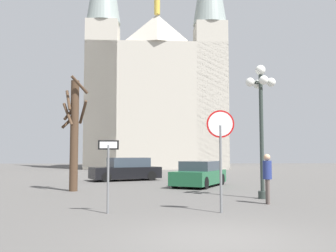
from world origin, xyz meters
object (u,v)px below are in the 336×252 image
Objects in this scene: cathedral at (156,92)px; street_lamp at (261,106)px; parked_car_far_green at (199,174)px; pedestrian_walking at (267,173)px; stop_sign at (220,139)px; bare_tree at (74,132)px; parked_car_near_black at (126,170)px; one_way_arrow_sign at (108,166)px.

cathedral is 32.65m from street_lamp.
parked_car_far_green is (2.29, -26.15, -9.06)m from cathedral.
parked_car_far_green is 2.56× the size of pedestrian_walking.
parked_car_far_green is 7.44m from pedestrian_walking.
street_lamp is (2.31, 3.49, 1.52)m from stop_sign.
stop_sign is at bearing -92.78° from parked_car_far_green.
stop_sign is 0.57× the size of bare_tree.
stop_sign is at bearing -73.96° from parked_car_near_black.
parked_car_near_black is at bearing 92.10° from one_way_arrow_sign.
street_lamp is at bearing -82.57° from cathedral.
bare_tree is 3.10× the size of pedestrian_walking.
one_way_arrow_sign is at bearing -87.90° from parked_car_near_black.
parked_car_near_black is (-6.28, 10.31, -3.06)m from street_lamp.
stop_sign is 9.31m from parked_car_far_green.
one_way_arrow_sign is 0.45× the size of parked_car_near_black.
bare_tree is (-4.14, -28.56, -6.84)m from cathedral.
bare_tree is (-2.52, 6.75, 1.45)m from one_way_arrow_sign.
one_way_arrow_sign is 0.41× the size of street_lamp.
street_lamp is 1.10× the size of parked_car_near_black.
one_way_arrow_sign is at bearing -160.87° from pedestrian_walking.
pedestrian_walking is (8.01, -4.84, -1.79)m from bare_tree.
bare_tree reaches higher than stop_sign.
parked_car_far_green is at bearing 102.34° from pedestrian_walking.
one_way_arrow_sign is (-1.62, -35.31, -8.28)m from cathedral.
bare_tree is at bearing -98.25° from cathedral.
one_way_arrow_sign reaches higher than parked_car_near_black.
one_way_arrow_sign is 5.83m from pedestrian_walking.
cathedral is at bearing 81.75° from bare_tree.
parked_car_near_black is (-0.50, 13.79, -0.72)m from one_way_arrow_sign.
bare_tree is at bearing 110.47° from one_way_arrow_sign.
bare_tree is 9.53m from pedestrian_walking.
one_way_arrow_sign is at bearing -148.93° from street_lamp.
pedestrian_walking is (-0.28, -1.57, -2.68)m from street_lamp.
cathedral is at bearing 92.98° from stop_sign.
one_way_arrow_sign is 0.48× the size of parked_car_far_green.
pedestrian_walking is at bearing -83.39° from cathedral.
stop_sign is at bearing -0.12° from one_way_arrow_sign.
bare_tree reaches higher than pedestrian_walking.
cathedral reaches higher than stop_sign.
parked_car_near_black is (2.01, 7.04, -2.16)m from bare_tree.
cathedral is at bearing 95.00° from parked_car_far_green.
bare_tree is (-8.29, 3.27, -0.89)m from street_lamp.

